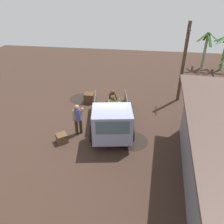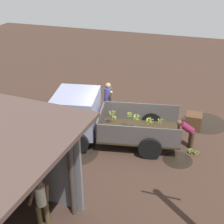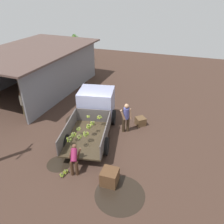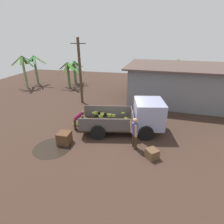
# 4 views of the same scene
# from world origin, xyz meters

# --- Properties ---
(ground) EXTENTS (36.00, 36.00, 0.00)m
(ground) POSITION_xyz_m (0.00, 0.00, 0.00)
(ground) COLOR #3C2921
(mud_patch_0) EXTENTS (1.10, 1.10, 0.01)m
(mud_patch_0) POSITION_xyz_m (-2.38, 0.72, 0.00)
(mud_patch_0) COLOR black
(mud_patch_0) RESTS_ON ground
(mud_patch_1) EXTENTS (1.99, 1.99, 0.01)m
(mud_patch_1) POSITION_xyz_m (-3.12, -2.42, 0.00)
(mud_patch_1) COLOR black
(mud_patch_1) RESTS_ON ground
(mud_patch_2) EXTENTS (1.72, 1.72, 0.01)m
(mud_patch_2) POSITION_xyz_m (1.38, 1.47, 0.00)
(mud_patch_2) COLOR black
(mud_patch_2) RESTS_ON ground
(cargo_truck) EXTENTS (5.15, 2.89, 1.97)m
(cargo_truck) POSITION_xyz_m (1.28, 0.39, 1.05)
(cargo_truck) COLOR #342A1B
(cargo_truck) RESTS_ON ground
(person_foreground_visitor) EXTENTS (0.55, 0.61, 1.75)m
(person_foreground_visitor) POSITION_xyz_m (1.11, -1.50, 0.97)
(person_foreground_visitor) COLOR #36281A
(person_foreground_visitor) RESTS_ON ground
(person_worker_loading) EXTENTS (0.73, 0.67, 1.22)m
(person_worker_loading) POSITION_xyz_m (-2.53, -0.20, 0.72)
(person_worker_loading) COLOR #40291A
(person_worker_loading) RESTS_ON ground
(person_bystander_near_shed) EXTENTS (0.56, 0.47, 1.59)m
(person_bystander_near_shed) POSITION_xyz_m (0.79, 4.97, 0.88)
(person_bystander_near_shed) COLOR #4D4226
(person_bystander_near_shed) RESTS_ON ground
(banana_bunch_on_ground_0) EXTENTS (0.21, 0.21, 0.19)m
(banana_bunch_on_ground_0) POSITION_xyz_m (-3.00, 0.19, 0.10)
(banana_bunch_on_ground_0) COLOR brown
(banana_bunch_on_ground_0) RESTS_ON ground
(banana_bunch_on_ground_1) EXTENTS (0.23, 0.23, 0.19)m
(banana_bunch_on_ground_1) POSITION_xyz_m (-2.79, 0.14, 0.11)
(banana_bunch_on_ground_1) COLOR brown
(banana_bunch_on_ground_1) RESTS_ON ground
(wooden_crate_0) EXTENTS (0.67, 0.67, 0.66)m
(wooden_crate_0) POSITION_xyz_m (-2.68, -1.85, 0.33)
(wooden_crate_0) COLOR #4F331E
(wooden_crate_0) RESTS_ON ground
(wooden_crate_1) EXTENTS (0.73, 0.73, 0.47)m
(wooden_crate_1) POSITION_xyz_m (2.03, -2.14, 0.24)
(wooden_crate_1) COLOR brown
(wooden_crate_1) RESTS_ON ground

